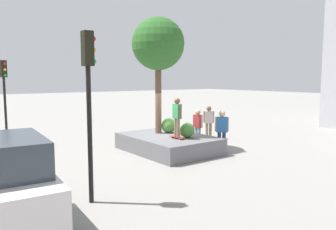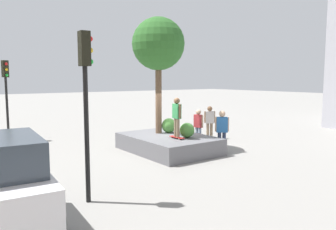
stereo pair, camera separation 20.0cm
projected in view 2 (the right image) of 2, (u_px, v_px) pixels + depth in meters
ground_plane at (168, 150)px, 14.83m from camera, size 120.00×120.00×0.00m
planter_ledge at (168, 144)px, 14.41m from camera, size 4.19×2.95×0.70m
plaza_tree at (158, 45)px, 14.61m from camera, size 2.33×2.33×5.15m
boxwood_shrub at (187, 130)px, 13.87m from camera, size 0.62×0.62×0.62m
hedge_clump at (169, 126)px, 15.10m from camera, size 0.66×0.66×0.66m
skateboard at (177, 137)px, 13.64m from camera, size 0.80×0.23×0.07m
skateboarder at (177, 114)px, 13.53m from camera, size 0.55×0.25×1.62m
police_car at (1, 179)px, 7.23m from camera, size 4.31×2.24×1.94m
traffic_light_corner at (6, 86)px, 16.76m from camera, size 0.37×0.33×4.07m
traffic_light_median at (86, 87)px, 8.25m from camera, size 0.29×0.35×4.32m
passerby_with_bag at (198, 124)px, 16.12m from camera, size 0.56×0.27×1.67m
pedestrian_crossing at (222, 128)px, 14.32m from camera, size 0.45×0.51×1.79m
bystander_watching at (210, 120)px, 17.46m from camera, size 0.40×0.51×1.72m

